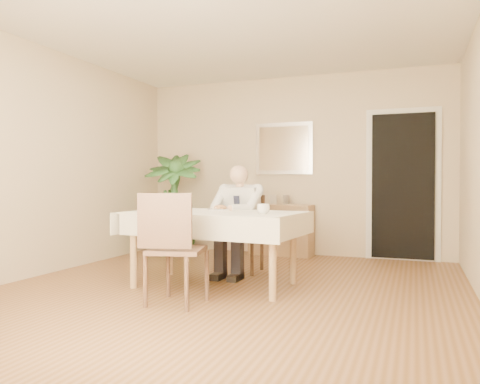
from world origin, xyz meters
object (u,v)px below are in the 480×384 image
at_px(dining_table, 215,220).
at_px(coffee_mug, 263,209).
at_px(sideboard, 281,230).
at_px(chair_near, 172,242).
at_px(potted_palm, 173,204).
at_px(chair_far, 245,228).
at_px(seated_man, 236,214).

distance_m(dining_table, coffee_mug, 0.59).
bearing_deg(coffee_mug, sideboard, 101.63).
xyz_separation_m(chair_near, sideboard, (0.11, 3.04, -0.18)).
height_order(coffee_mug, potted_palm, potted_palm).
distance_m(chair_far, potted_palm, 1.68).
bearing_deg(sideboard, coffee_mug, -73.42).
distance_m(sideboard, potted_palm, 1.62).
bearing_deg(coffee_mug, potted_palm, 136.84).
xyz_separation_m(dining_table, potted_palm, (-1.43, 1.72, 0.07)).
bearing_deg(potted_palm, chair_near, -61.36).
relative_size(dining_table, chair_near, 1.89).
bearing_deg(dining_table, seated_man, 95.69).
relative_size(chair_far, coffee_mug, 7.45).
distance_m(dining_table, seated_man, 0.59).
xyz_separation_m(dining_table, coffee_mug, (0.56, -0.14, 0.13)).
bearing_deg(dining_table, potted_palm, 135.38).
xyz_separation_m(sideboard, potted_palm, (-1.51, -0.47, 0.37)).
distance_m(dining_table, sideboard, 2.21).
xyz_separation_m(dining_table, chair_near, (-0.03, -0.85, -0.12)).
height_order(seated_man, sideboard, seated_man).
xyz_separation_m(seated_man, coffee_mug, (0.56, -0.74, 0.11)).
distance_m(chair_far, sideboard, 1.32).
xyz_separation_m(chair_far, sideboard, (0.08, 1.31, -0.14)).
distance_m(chair_far, chair_near, 1.73).
xyz_separation_m(chair_near, coffee_mug, (0.59, 0.70, 0.26)).
xyz_separation_m(chair_near, potted_palm, (-1.40, 2.57, 0.20)).
bearing_deg(chair_far, potted_palm, 146.80).
height_order(chair_near, coffee_mug, chair_near).
bearing_deg(dining_table, chair_far, 95.69).
height_order(chair_near, sideboard, chair_near).
bearing_deg(dining_table, sideboard, 93.59).
relative_size(dining_table, sideboard, 1.98).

